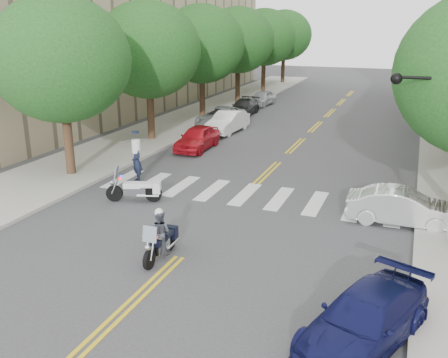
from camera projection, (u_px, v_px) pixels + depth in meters
The scene contains 19 objects.
ground at pixel (180, 257), 16.04m from camera, with size 140.00×140.00×0.00m, color #38383A.
sidewalk_left at pixel (194, 117), 38.82m from camera, with size 5.00×60.00×0.15m, color #9E9991.
tree_l_0 at pixel (61, 60), 22.71m from camera, with size 6.40×6.40×8.45m.
tree_l_1 at pixel (148, 50), 29.81m from camera, with size 6.40×6.40×8.45m.
tree_l_2 at pixel (202, 44), 36.91m from camera, with size 6.40×6.40×8.45m.
tree_l_3 at pixel (238, 40), 44.01m from camera, with size 6.40×6.40×8.45m.
tree_l_4 at pixel (264, 37), 51.11m from camera, with size 6.40×6.40×8.45m.
tree_l_5 at pixel (284, 35), 58.21m from camera, with size 6.40×6.40×8.45m.
tree_r_5 at pixel (448, 37), 52.14m from camera, with size 6.40×6.40×8.45m.
motorcycle_police at pixel (161, 235), 15.82m from camera, with size 0.72×2.10×1.70m.
motorcycle_parked at pixel (139, 189), 20.82m from camera, with size 2.26×1.11×1.51m.
officer_standing at pixel (137, 162), 23.28m from camera, with size 0.71×0.46×1.94m, color #151B30.
convertible at pixel (402, 207), 18.47m from camera, with size 1.41×4.05×1.33m, color silver.
sedan_blue at pixel (365, 319), 11.61m from camera, with size 1.79×4.40×1.28m, color #0F1140.
parked_car_a at pixel (197, 138), 29.16m from camera, with size 1.64×4.08×1.39m, color red.
parked_car_b at pixel (228, 122), 33.59m from camera, with size 1.51×4.34×1.43m, color white.
parked_car_c at pixel (221, 117), 35.31m from camera, with size 2.31×5.00×1.39m, color #929599.
parked_car_d at pixel (244, 107), 39.77m from camera, with size 1.74×4.29×1.24m, color black.
parked_car_e at pixel (262, 98), 44.19m from camera, with size 1.57×3.91×1.33m, color #ACADB2.
Camera 1 is at (6.59, -13.00, 7.29)m, focal length 40.00 mm.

